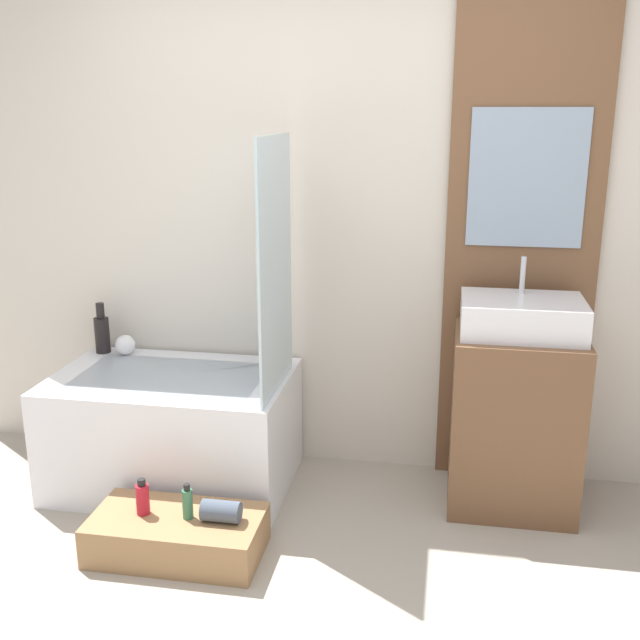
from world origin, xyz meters
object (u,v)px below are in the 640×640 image
at_px(wooden_step_bench, 177,535).
at_px(bottle_soap_secondary, 188,503).
at_px(bathtub, 174,429).
at_px(sink, 522,316).
at_px(vase_round_light, 125,345).
at_px(bottle_soap_primary, 143,498).
at_px(vase_tall_dark, 102,332).

height_order(wooden_step_bench, bottle_soap_secondary, bottle_soap_secondary).
xyz_separation_m(wooden_step_bench, bottle_soap_secondary, (0.05, 0.00, 0.16)).
xyz_separation_m(bathtub, sink, (1.63, 0.10, 0.63)).
distance_m(sink, vase_round_light, 2.00).
distance_m(vase_round_light, bottle_soap_primary, 1.04).
xyz_separation_m(vase_round_light, bottle_soap_secondary, (0.63, -0.86, -0.38)).
bearing_deg(vase_tall_dark, sink, -4.94).
bearing_deg(vase_round_light, bottle_soap_secondary, -53.79).
bearing_deg(bathtub, sink, 3.46).
xyz_separation_m(wooden_step_bench, vase_round_light, (-0.58, 0.86, 0.53)).
bearing_deg(sink, wooden_step_bench, -153.58).
height_order(sink, bottle_soap_primary, sink).
bearing_deg(bottle_soap_secondary, wooden_step_bench, 180.00).
distance_m(wooden_step_bench, bottle_soap_primary, 0.21).
xyz_separation_m(sink, bottle_soap_secondary, (-1.34, -0.69, -0.67)).
distance_m(bathtub, wooden_step_bench, 0.67).
distance_m(wooden_step_bench, sink, 1.77).
height_order(wooden_step_bench, sink, sink).
bearing_deg(sink, vase_tall_dark, 175.06).
height_order(bathtub, vase_round_light, vase_round_light).
xyz_separation_m(vase_tall_dark, vase_round_light, (0.13, -0.01, -0.06)).
distance_m(wooden_step_bench, bottle_soap_secondary, 0.16).
bearing_deg(vase_round_light, vase_tall_dark, 173.90).
bearing_deg(vase_round_light, wooden_step_bench, -56.17).
relative_size(sink, vase_tall_dark, 2.01).
xyz_separation_m(sink, vase_tall_dark, (-2.11, 0.18, -0.24)).
distance_m(bathtub, bottle_soap_secondary, 0.66).
bearing_deg(bottle_soap_primary, wooden_step_bench, 0.00).
height_order(bathtub, bottle_soap_primary, bathtub).
relative_size(bathtub, vase_round_light, 10.88).
bearing_deg(wooden_step_bench, bottle_soap_secondary, 0.00).
relative_size(bathtub, bottle_soap_secondary, 7.36).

